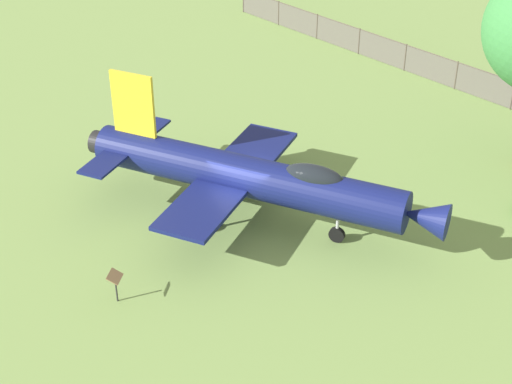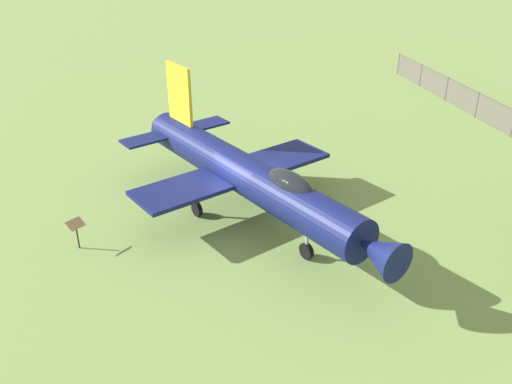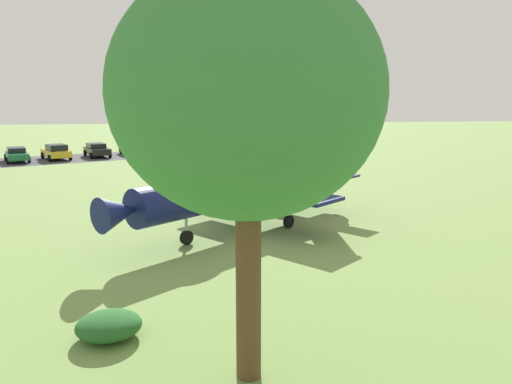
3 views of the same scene
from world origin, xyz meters
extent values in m
plane|color=#75934C|center=(0.00, 0.00, 0.00)|extent=(200.00, 200.00, 0.00)
cylinder|color=#111951|center=(0.00, 0.00, 1.90)|extent=(10.40, 9.05, 1.54)
cone|color=#111951|center=(5.16, 4.32, 1.90)|extent=(2.07, 2.03, 1.31)
cylinder|color=black|center=(-4.90, -4.09, 1.90)|extent=(1.05, 1.09, 0.93)
ellipsoid|color=black|center=(2.07, 1.73, 2.56)|extent=(2.27, 2.10, 0.84)
cube|color=yellow|center=(-3.57, -2.99, 3.93)|extent=(1.47, 1.26, 2.52)
cube|color=#111951|center=(-2.06, 1.51, 1.71)|extent=(3.81, 3.98, 0.16)
cube|color=#111951|center=(1.12, -2.30, 1.71)|extent=(3.81, 3.98, 0.16)
cube|color=#111951|center=(-5.02, -2.02, 2.06)|extent=(2.00, 2.09, 0.10)
cube|color=#111951|center=(-2.88, -4.59, 2.06)|extent=(2.00, 2.09, 0.10)
cylinder|color=#A5A8AD|center=(2.82, 2.36, 1.02)|extent=(0.12, 0.12, 1.45)
cylinder|color=black|center=(2.82, 2.36, 0.30)|extent=(0.58, 0.52, 0.60)
cylinder|color=#A5A8AD|center=(-1.88, 0.34, 1.02)|extent=(0.12, 0.12, 1.45)
cylinder|color=black|center=(-1.88, 0.34, 0.30)|extent=(0.58, 0.52, 0.60)
cylinder|color=#A5A8AD|center=(0.00, -1.92, 1.02)|extent=(0.12, 0.12, 1.45)
cylinder|color=black|center=(0.00, -1.92, 0.30)|extent=(0.58, 0.52, 0.60)
cylinder|color=#4C4238|center=(-12.29, 12.93, 0.75)|extent=(0.08, 0.08, 1.51)
cylinder|color=#4C4238|center=(-15.41, 11.99, 0.75)|extent=(0.08, 0.08, 1.51)
cylinder|color=#4C4238|center=(-18.53, 11.04, 0.75)|extent=(0.08, 0.08, 1.51)
cylinder|color=#4C4238|center=(-21.64, 10.10, 0.75)|extent=(0.08, 0.08, 1.51)
cylinder|color=#333333|center=(2.53, -5.89, 0.45)|extent=(0.06, 0.06, 0.90)
cube|color=olive|center=(2.53, -5.89, 1.02)|extent=(0.72, 0.67, 0.25)
camera|label=1|loc=(22.09, -10.34, 16.51)|focal=53.77mm
camera|label=2|loc=(18.91, 1.28, 11.04)|focal=38.25mm
camera|label=3|loc=(2.72, 21.86, 5.90)|focal=34.18mm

